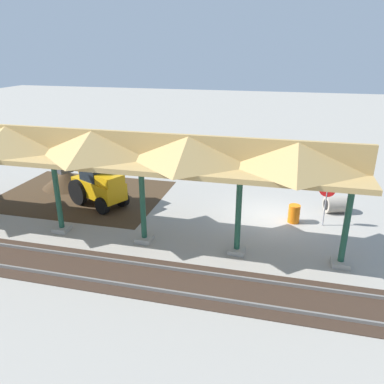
{
  "coord_description": "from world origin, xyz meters",
  "views": [
    {
      "loc": [
        -0.17,
        17.74,
        8.01
      ],
      "look_at": [
        3.86,
        1.59,
        1.6
      ],
      "focal_mm": 35.0,
      "sensor_mm": 36.0,
      "label": 1
    }
  ],
  "objects_px": {
    "concrete_pipe": "(335,204)",
    "traffic_barrel": "(294,214)",
    "stop_sign": "(327,194)",
    "backhoe": "(97,182)"
  },
  "relations": [
    {
      "from": "concrete_pipe",
      "to": "traffic_barrel",
      "type": "distance_m",
      "value": 2.73
    },
    {
      "from": "concrete_pipe",
      "to": "stop_sign",
      "type": "bearing_deg",
      "value": 68.5
    },
    {
      "from": "stop_sign",
      "to": "concrete_pipe",
      "type": "height_order",
      "value": "stop_sign"
    },
    {
      "from": "stop_sign",
      "to": "traffic_barrel",
      "type": "bearing_deg",
      "value": -1.07
    },
    {
      "from": "backhoe",
      "to": "traffic_barrel",
      "type": "distance_m",
      "value": 10.42
    },
    {
      "from": "backhoe",
      "to": "concrete_pipe",
      "type": "xyz_separation_m",
      "value": [
        -12.47,
        -1.97,
        -0.83
      ]
    },
    {
      "from": "backhoe",
      "to": "concrete_pipe",
      "type": "relative_size",
      "value": 4.19
    },
    {
      "from": "traffic_barrel",
      "to": "stop_sign",
      "type": "bearing_deg",
      "value": 178.93
    },
    {
      "from": "concrete_pipe",
      "to": "traffic_barrel",
      "type": "xyz_separation_m",
      "value": [
        2.08,
        1.76,
        0.01
      ]
    },
    {
      "from": "concrete_pipe",
      "to": "traffic_barrel",
      "type": "bearing_deg",
      "value": 40.23
    }
  ]
}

